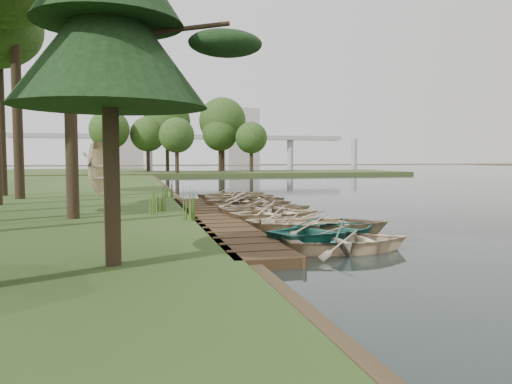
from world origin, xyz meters
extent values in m
plane|color=#3D2F1D|center=(0.00, 0.00, 0.00)|extent=(300.00, 300.00, 0.00)
cube|color=#382615|center=(-1.60, 0.00, 0.15)|extent=(1.60, 16.00, 0.30)
cube|color=#36441E|center=(8.00, 50.00, 0.23)|extent=(50.00, 14.00, 0.45)
cylinder|color=black|center=(-15.33, 50.00, 2.85)|extent=(0.50, 0.50, 4.80)
sphere|color=#2B4818|center=(-15.33, 50.00, 6.45)|extent=(5.60, 5.60, 5.60)
cylinder|color=black|center=(-8.67, 50.00, 2.85)|extent=(0.50, 0.50, 4.80)
sphere|color=#2B4818|center=(-8.67, 50.00, 6.45)|extent=(5.60, 5.60, 5.60)
cylinder|color=black|center=(-2.00, 50.00, 2.85)|extent=(0.50, 0.50, 4.80)
sphere|color=#2B4818|center=(-2.00, 50.00, 6.45)|extent=(5.60, 5.60, 5.60)
cylinder|color=black|center=(4.67, 50.00, 2.85)|extent=(0.50, 0.50, 4.80)
sphere|color=#2B4818|center=(4.67, 50.00, 6.45)|extent=(5.60, 5.60, 5.60)
cylinder|color=black|center=(11.33, 50.00, 2.85)|extent=(0.50, 0.50, 4.80)
sphere|color=#2B4818|center=(11.33, 50.00, 6.45)|extent=(5.60, 5.60, 5.60)
cylinder|color=black|center=(18.00, 50.00, 2.85)|extent=(0.50, 0.50, 4.80)
sphere|color=#2B4818|center=(18.00, 50.00, 6.45)|extent=(5.60, 5.60, 5.60)
cylinder|color=black|center=(24.67, 50.00, 2.85)|extent=(0.50, 0.50, 4.80)
sphere|color=#2B4818|center=(24.67, 50.00, 6.45)|extent=(5.60, 5.60, 5.60)
cube|color=#A5A5A0|center=(10.00, 120.00, 8.00)|extent=(90.00, 4.00, 1.20)
cylinder|color=#A5A5A0|center=(-20.00, 120.00, 4.00)|extent=(1.80, 1.80, 8.00)
cylinder|color=#A5A5A0|center=(0.00, 120.00, 4.00)|extent=(1.80, 1.80, 8.00)
cylinder|color=#A5A5A0|center=(20.00, 120.00, 4.00)|extent=(1.80, 1.80, 8.00)
cylinder|color=#A5A5A0|center=(40.00, 120.00, 4.00)|extent=(1.80, 1.80, 8.00)
cylinder|color=#A5A5A0|center=(60.00, 120.00, 4.00)|extent=(1.80, 1.80, 8.00)
cube|color=#A5A5A0|center=(30.00, 140.00, 9.00)|extent=(10.00, 8.00, 18.00)
cube|color=#A5A5A0|center=(-5.00, 145.00, 6.00)|extent=(8.00, 8.00, 12.00)
imported|color=beige|center=(0.89, -6.37, 0.39)|extent=(3.43, 2.52, 0.69)
imported|color=teal|center=(0.99, -4.96, 0.44)|extent=(4.53, 3.95, 0.78)
imported|color=beige|center=(1.28, -3.76, 0.46)|extent=(4.56, 3.74, 0.83)
imported|color=beige|center=(0.77, -2.08, 0.37)|extent=(3.38, 2.64, 0.64)
imported|color=beige|center=(0.79, -0.33, 0.42)|extent=(3.88, 3.02, 0.74)
imported|color=beige|center=(0.82, 1.07, 0.45)|extent=(4.21, 3.28, 0.80)
imported|color=beige|center=(1.14, 2.84, 0.37)|extent=(3.30, 2.49, 0.65)
imported|color=beige|center=(0.78, 4.23, 0.46)|extent=(4.73, 4.18, 0.81)
imported|color=beige|center=(0.99, 5.96, 0.46)|extent=(4.63, 3.92, 0.82)
imported|color=beige|center=(1.04, 7.21, 0.44)|extent=(4.13, 3.20, 0.79)
imported|color=beige|center=(0.98, 8.68, 0.46)|extent=(4.62, 3.88, 0.82)
imported|color=beige|center=(-6.24, 10.54, 0.61)|extent=(3.65, 3.52, 0.62)
cylinder|color=black|center=(-6.48, 0.46, 5.15)|extent=(0.43, 0.43, 9.70)
cylinder|color=black|center=(-10.12, 9.93, 6.74)|extent=(0.50, 0.50, 12.88)
cylinder|color=black|center=(-11.48, 12.49, 4.90)|extent=(0.42, 0.42, 9.20)
cylinder|color=black|center=(-4.83, -7.79, 2.12)|extent=(0.32, 0.32, 3.65)
cone|color=black|center=(-4.83, -7.79, 4.73)|extent=(3.80, 3.80, 2.60)
cone|color=#3F661E|center=(-2.60, -0.95, 0.86)|extent=(0.60, 0.60, 1.12)
cone|color=#3F661E|center=(-3.42, 2.08, 0.79)|extent=(0.60, 0.60, 0.98)
cone|color=#3F661E|center=(-3.64, 1.15, 0.84)|extent=(0.60, 0.60, 1.07)
cone|color=#3F661E|center=(-2.60, 8.99, 0.87)|extent=(0.60, 0.60, 1.14)
camera|label=1|loc=(-4.43, -18.05, 2.46)|focal=35.00mm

